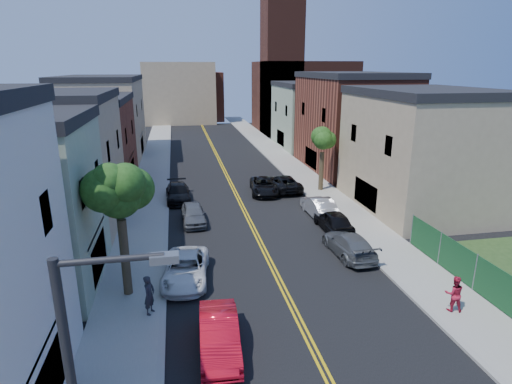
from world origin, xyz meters
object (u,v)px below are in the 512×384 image
black_car_left (178,193)px  pedestrian_right (454,294)px  grey_car_left (193,214)px  dark_car_right_far (283,183)px  white_pickup (186,269)px  pedestrian_left (149,295)px  red_sedan (219,335)px  black_suv_lane (264,186)px  silver_car_right (319,206)px  grey_car_right (349,244)px  black_car_right (334,221)px

black_car_left → pedestrian_right: (12.46, -20.02, 0.31)m
grey_car_left → dark_car_right_far: size_ratio=0.79×
white_pickup → pedestrian_left: size_ratio=2.66×
red_sedan → black_suv_lane: bearing=76.5°
grey_car_left → pedestrian_left: 12.12m
black_car_left → pedestrian_right: pedestrian_right is taller
red_sedan → silver_car_right: size_ratio=0.96×
silver_car_right → pedestrian_left: bearing=42.4°
grey_car_right → black_suv_lane: black_suv_lane is taller
white_pickup → silver_car_right: bearing=45.8°
grey_car_left → dark_car_right_far: bearing=37.0°
dark_car_right_far → grey_car_right: bearing=88.5°
grey_car_left → grey_car_right: grey_car_left is taller
black_suv_lane → white_pickup: bearing=-109.8°
pedestrian_left → grey_car_left: bearing=12.7°
dark_car_right_far → pedestrian_right: pedestrian_right is taller
white_pickup → pedestrian_right: 13.43m
white_pickup → grey_car_left: bearing=91.3°
black_suv_lane → pedestrian_right: size_ratio=2.91×
black_car_right → pedestrian_right: (1.76, -10.88, 0.28)m
grey_car_left → black_car_right: bearing=-21.5°
black_car_left → black_suv_lane: black_car_left is taller
dark_car_right_far → black_car_right: bearing=92.0°
dark_car_right_far → pedestrian_left: (-11.22, -18.91, 0.36)m
pedestrian_right → pedestrian_left: bearing=8.5°
red_sedan → silver_car_right: silver_car_right is taller
grey_car_right → dark_car_right_far: 14.42m
grey_car_left → pedestrian_right: bearing=-53.6°
pedestrian_right → silver_car_right: bearing=-64.6°
white_pickup → pedestrian_right: size_ratio=2.86×
grey_car_left → pedestrian_left: pedestrian_left is taller
black_car_right → grey_car_left: bearing=-19.3°
white_pickup → grey_car_left: (0.82, 8.71, 0.02)m
grey_car_left → black_car_right: 10.22m
black_car_right → silver_car_right: size_ratio=0.95×
grey_car_left → black_suv_lane: grey_car_left is taller
dark_car_right_far → black_suv_lane: 2.05m
black_suv_lane → red_sedan: bearing=-100.0°
grey_car_right → black_suv_lane: bearing=-82.7°
silver_car_right → black_suv_lane: size_ratio=0.91×
white_pickup → black_car_left: size_ratio=1.02×
dark_car_right_far → silver_car_right: bearing=94.3°
black_suv_lane → pedestrian_left: pedestrian_left is taller
red_sedan → pedestrian_right: bearing=6.4°
grey_car_right → red_sedan: bearing=38.2°
white_pickup → pedestrian_left: (-1.73, -3.13, 0.40)m
white_pickup → black_car_left: black_car_left is taller
pedestrian_right → black_car_right: bearing=-62.5°
black_suv_lane → pedestrian_right: (4.70, -20.77, 0.32)m
grey_car_left → pedestrian_right: 18.26m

